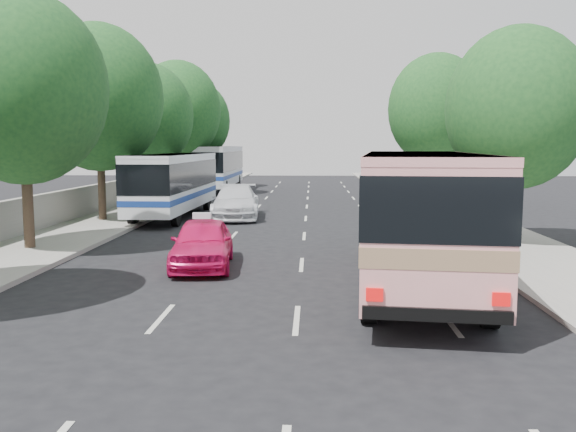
{
  "coord_description": "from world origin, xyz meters",
  "views": [
    {
      "loc": [
        1.32,
        -14.56,
        3.68
      ],
      "look_at": [
        0.61,
        3.32,
        1.6
      ],
      "focal_mm": 38.0,
      "sensor_mm": 36.0,
      "label": 1
    }
  ],
  "objects_px": {
    "white_pickup": "(236,202)",
    "pink_taxi": "(202,243)",
    "pink_bus": "(420,204)",
    "tour_coach_front": "(174,179)",
    "tour_coach_rear": "(218,164)"
  },
  "relations": [
    {
      "from": "pink_bus",
      "to": "white_pickup",
      "type": "distance_m",
      "value": 16.17
    },
    {
      "from": "white_pickup",
      "to": "pink_bus",
      "type": "bearing_deg",
      "value": -69.88
    },
    {
      "from": "pink_bus",
      "to": "tour_coach_front",
      "type": "distance_m",
      "value": 18.04
    },
    {
      "from": "pink_bus",
      "to": "tour_coach_front",
      "type": "height_order",
      "value": "pink_bus"
    },
    {
      "from": "white_pickup",
      "to": "tour_coach_front",
      "type": "distance_m",
      "value": 3.44
    },
    {
      "from": "white_pickup",
      "to": "tour_coach_front",
      "type": "bearing_deg",
      "value": 168.25
    },
    {
      "from": "pink_bus",
      "to": "tour_coach_front",
      "type": "bearing_deg",
      "value": 129.77
    },
    {
      "from": "pink_bus",
      "to": "pink_taxi",
      "type": "bearing_deg",
      "value": 167.34
    },
    {
      "from": "pink_bus",
      "to": "tour_coach_front",
      "type": "relative_size",
      "value": 1.03
    },
    {
      "from": "tour_coach_front",
      "to": "pink_taxi",
      "type": "bearing_deg",
      "value": -72.36
    },
    {
      "from": "white_pickup",
      "to": "pink_taxi",
      "type": "bearing_deg",
      "value": -91.85
    },
    {
      "from": "pink_bus",
      "to": "pink_taxi",
      "type": "relative_size",
      "value": 2.56
    },
    {
      "from": "pink_taxi",
      "to": "tour_coach_rear",
      "type": "bearing_deg",
      "value": 92.54
    },
    {
      "from": "pink_taxi",
      "to": "tour_coach_rear",
      "type": "xyz_separation_m",
      "value": [
        -4.3,
        31.13,
        1.42
      ]
    },
    {
      "from": "pink_bus",
      "to": "white_pickup",
      "type": "bearing_deg",
      "value": 120.98
    }
  ]
}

